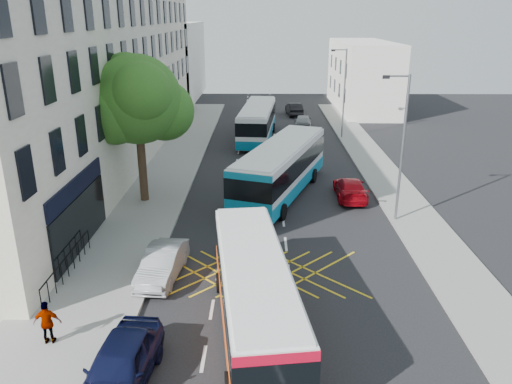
{
  "coord_description": "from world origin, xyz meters",
  "views": [
    {
      "loc": [
        -1.27,
        -13.99,
        11.01
      ],
      "look_at": [
        -1.54,
        10.7,
        2.2
      ],
      "focal_mm": 35.0,
      "sensor_mm": 36.0,
      "label": 1
    }
  ],
  "objects_px": {
    "red_hatchback": "(350,188)",
    "lamp_far": "(343,89)",
    "distant_car_grey": "(262,108)",
    "pedestrian_far": "(47,323)",
    "bus_mid": "(281,169)",
    "motorbike": "(262,355)",
    "bus_far": "(257,122)",
    "parked_car_silver": "(162,264)",
    "distant_car_dark": "(294,109)",
    "parked_car_blue": "(120,366)",
    "lamp_near": "(401,142)",
    "bus_near": "(254,293)",
    "street_tree": "(137,101)",
    "distant_car_silver": "(303,121)"
  },
  "relations": [
    {
      "from": "lamp_far",
      "to": "bus_near",
      "type": "bearing_deg",
      "value": -104.27
    },
    {
      "from": "bus_mid",
      "to": "bus_far",
      "type": "xyz_separation_m",
      "value": [
        -1.63,
        15.15,
        -0.09
      ]
    },
    {
      "from": "motorbike",
      "to": "distant_car_grey",
      "type": "distance_m",
      "value": 45.73
    },
    {
      "from": "bus_mid",
      "to": "distant_car_dark",
      "type": "xyz_separation_m",
      "value": [
        2.5,
        27.07,
        -1.04
      ]
    },
    {
      "from": "lamp_far",
      "to": "parked_car_silver",
      "type": "bearing_deg",
      "value": -114.03
    },
    {
      "from": "pedestrian_far",
      "to": "distant_car_silver",
      "type": "bearing_deg",
      "value": -112.85
    },
    {
      "from": "distant_car_grey",
      "to": "bus_mid",
      "type": "bearing_deg",
      "value": -87.38
    },
    {
      "from": "red_hatchback",
      "to": "lamp_far",
      "type": "bearing_deg",
      "value": -94.89
    },
    {
      "from": "parked_car_blue",
      "to": "lamp_near",
      "type": "bearing_deg",
      "value": 53.23
    },
    {
      "from": "distant_car_grey",
      "to": "distant_car_silver",
      "type": "xyz_separation_m",
      "value": [
        4.15,
        -8.19,
        0.11
      ]
    },
    {
      "from": "red_hatchback",
      "to": "pedestrian_far",
      "type": "xyz_separation_m",
      "value": [
        -13.02,
        -15.19,
        0.31
      ]
    },
    {
      "from": "lamp_far",
      "to": "bus_far",
      "type": "bearing_deg",
      "value": -176.39
    },
    {
      "from": "bus_mid",
      "to": "parked_car_silver",
      "type": "height_order",
      "value": "bus_mid"
    },
    {
      "from": "parked_car_blue",
      "to": "distant_car_grey",
      "type": "height_order",
      "value": "parked_car_blue"
    },
    {
      "from": "parked_car_silver",
      "to": "distant_car_dark",
      "type": "height_order",
      "value": "distant_car_dark"
    },
    {
      "from": "motorbike",
      "to": "distant_car_silver",
      "type": "height_order",
      "value": "motorbike"
    },
    {
      "from": "motorbike",
      "to": "red_hatchback",
      "type": "relative_size",
      "value": 0.51
    },
    {
      "from": "bus_far",
      "to": "parked_car_blue",
      "type": "xyz_separation_m",
      "value": [
        -3.97,
        -32.88,
        -0.89
      ]
    },
    {
      "from": "lamp_far",
      "to": "distant_car_dark",
      "type": "distance_m",
      "value": 12.62
    },
    {
      "from": "distant_car_grey",
      "to": "bus_near",
      "type": "bearing_deg",
      "value": -90.19
    },
    {
      "from": "distant_car_grey",
      "to": "lamp_far",
      "type": "bearing_deg",
      "value": -59.58
    },
    {
      "from": "street_tree",
      "to": "distant_car_dark",
      "type": "distance_m",
      "value": 31.02
    },
    {
      "from": "street_tree",
      "to": "parked_car_silver",
      "type": "height_order",
      "value": "street_tree"
    },
    {
      "from": "bus_mid",
      "to": "parked_car_silver",
      "type": "relative_size",
      "value": 2.92
    },
    {
      "from": "bus_near",
      "to": "pedestrian_far",
      "type": "xyz_separation_m",
      "value": [
        -7.15,
        -1.11,
        -0.55
      ]
    },
    {
      "from": "lamp_far",
      "to": "distant_car_grey",
      "type": "height_order",
      "value": "lamp_far"
    },
    {
      "from": "lamp_far",
      "to": "bus_far",
      "type": "height_order",
      "value": "lamp_far"
    },
    {
      "from": "lamp_near",
      "to": "lamp_far",
      "type": "xyz_separation_m",
      "value": [
        0.0,
        20.0,
        0.0
      ]
    },
    {
      "from": "parked_car_blue",
      "to": "bus_far",
      "type": "bearing_deg",
      "value": 87.76
    },
    {
      "from": "bus_near",
      "to": "parked_car_silver",
      "type": "distance_m",
      "value": 5.64
    },
    {
      "from": "motorbike",
      "to": "parked_car_blue",
      "type": "height_order",
      "value": "motorbike"
    },
    {
      "from": "parked_car_silver",
      "to": "pedestrian_far",
      "type": "xyz_separation_m",
      "value": [
        -3.05,
        -4.9,
        0.28
      ]
    },
    {
      "from": "lamp_near",
      "to": "bus_mid",
      "type": "height_order",
      "value": "lamp_near"
    },
    {
      "from": "lamp_near",
      "to": "parked_car_silver",
      "type": "xyz_separation_m",
      "value": [
        -11.8,
        -6.46,
        -3.93
      ]
    },
    {
      "from": "street_tree",
      "to": "bus_near",
      "type": "xyz_separation_m",
      "value": [
        7.01,
        -13.21,
        -4.78
      ]
    },
    {
      "from": "distant_car_silver",
      "to": "red_hatchback",
      "type": "bearing_deg",
      "value": 98.24
    },
    {
      "from": "distant_car_grey",
      "to": "pedestrian_far",
      "type": "distance_m",
      "value": 44.67
    },
    {
      "from": "lamp_far",
      "to": "parked_car_blue",
      "type": "xyz_separation_m",
      "value": [
        -11.8,
        -33.37,
        -3.83
      ]
    },
    {
      "from": "lamp_far",
      "to": "parked_car_blue",
      "type": "distance_m",
      "value": 35.61
    },
    {
      "from": "lamp_near",
      "to": "lamp_far",
      "type": "relative_size",
      "value": 1.0
    },
    {
      "from": "motorbike",
      "to": "lamp_near",
      "type": "bearing_deg",
      "value": 80.0
    },
    {
      "from": "street_tree",
      "to": "bus_far",
      "type": "bearing_deg",
      "value": 67.41
    },
    {
      "from": "street_tree",
      "to": "pedestrian_far",
      "type": "bearing_deg",
      "value": -90.55
    },
    {
      "from": "lamp_far",
      "to": "motorbike",
      "type": "relative_size",
      "value": 3.53
    },
    {
      "from": "distant_car_silver",
      "to": "distant_car_dark",
      "type": "height_order",
      "value": "distant_car_dark"
    },
    {
      "from": "street_tree",
      "to": "motorbike",
      "type": "distance_m",
      "value": 18.38
    },
    {
      "from": "bus_far",
      "to": "distant_car_grey",
      "type": "xyz_separation_m",
      "value": [
        0.45,
        13.17,
        -1.07
      ]
    },
    {
      "from": "pedestrian_far",
      "to": "street_tree",
      "type": "bearing_deg",
      "value": -95.44
    },
    {
      "from": "red_hatchback",
      "to": "distant_car_dark",
      "type": "relative_size",
      "value": 1.03
    },
    {
      "from": "parked_car_blue",
      "to": "parked_car_silver",
      "type": "height_order",
      "value": "parked_car_blue"
    }
  ]
}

